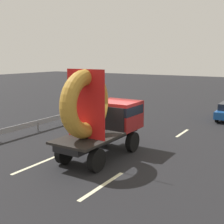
# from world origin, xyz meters

# --- Properties ---
(ground_plane) EXTENTS (120.00, 120.00, 0.00)m
(ground_plane) POSITION_xyz_m (0.00, 0.00, 0.00)
(ground_plane) COLOR black
(flatbed_truck) EXTENTS (2.02, 4.89, 4.06)m
(flatbed_truck) POSITION_xyz_m (-0.24, -0.51, 1.91)
(flatbed_truck) COLOR black
(flatbed_truck) RESTS_ON ground_plane
(guardrail) EXTENTS (0.10, 11.31, 0.71)m
(guardrail) POSITION_xyz_m (-6.19, 2.50, 0.52)
(guardrail) COLOR gray
(guardrail) RESTS_ON ground_plane
(lane_dash_left_near) EXTENTS (0.16, 2.95, 0.01)m
(lane_dash_left_near) POSITION_xyz_m (-2.02, -2.82, 0.00)
(lane_dash_left_near) COLOR beige
(lane_dash_left_near) RESTS_ON ground_plane
(lane_dash_left_far) EXTENTS (0.16, 2.91, 0.01)m
(lane_dash_left_far) POSITION_xyz_m (-2.02, 5.20, 0.00)
(lane_dash_left_far) COLOR beige
(lane_dash_left_far) RESTS_ON ground_plane
(lane_dash_right_near) EXTENTS (0.16, 2.73, 0.01)m
(lane_dash_right_near) POSITION_xyz_m (1.55, -3.16, 0.00)
(lane_dash_right_near) COLOR beige
(lane_dash_right_near) RESTS_ON ground_plane
(lane_dash_right_far) EXTENTS (0.16, 2.06, 0.01)m
(lane_dash_right_far) POSITION_xyz_m (1.55, 5.46, 0.00)
(lane_dash_right_far) COLOR beige
(lane_dash_right_far) RESTS_ON ground_plane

